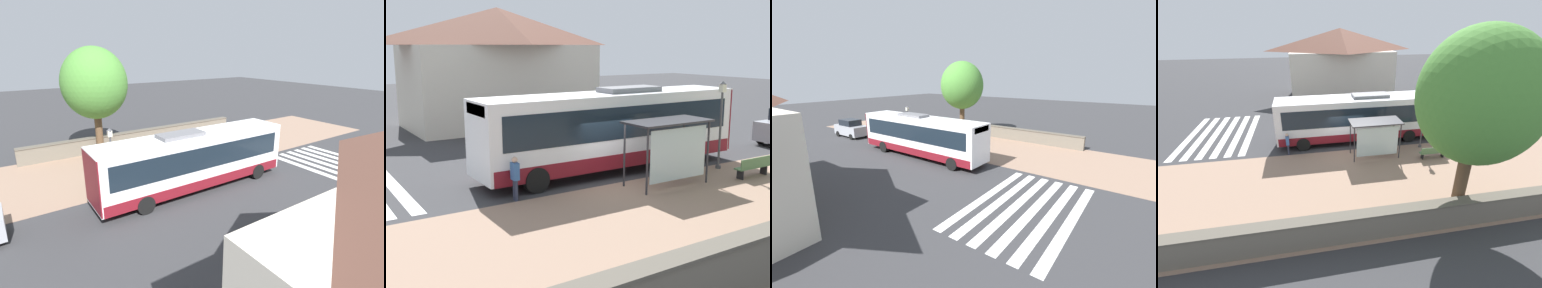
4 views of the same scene
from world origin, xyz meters
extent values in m
plane|color=#353538|center=(0.00, 0.00, 0.00)|extent=(120.00, 120.00, 0.00)
cube|color=#937560|center=(-4.50, 0.00, 0.01)|extent=(9.00, 44.00, 0.02)
cube|color=silver|center=(5.00, 7.58, 0.00)|extent=(9.00, 0.50, 0.01)
cube|color=silver|center=(5.00, 8.53, 0.00)|extent=(9.00, 0.50, 0.01)
cube|color=silver|center=(5.00, 9.48, 0.00)|extent=(9.00, 0.50, 0.01)
cube|color=silver|center=(5.00, 10.43, 0.00)|extent=(9.00, 0.50, 0.01)
cube|color=silver|center=(5.00, 11.38, 0.00)|extent=(9.00, 0.50, 0.01)
cube|color=silver|center=(5.00, 12.33, 0.00)|extent=(9.00, 0.50, 0.01)
cube|color=#6B6356|center=(-8.55, 0.00, 0.64)|extent=(0.50, 20.00, 1.27)
cube|color=#5B5449|center=(-8.55, 0.00, 1.31)|extent=(0.60, 20.00, 0.08)
cube|color=beige|center=(16.37, -2.14, 2.77)|extent=(6.84, 12.32, 5.55)
pyramid|color=brown|center=(16.37, -2.14, 6.79)|extent=(7.44, 12.92, 2.50)
cube|color=white|center=(1.77, -1.16, 1.96)|extent=(2.49, 12.42, 3.03)
cube|color=black|center=(1.77, -1.16, 2.36)|extent=(2.53, 11.42, 1.33)
cube|color=maroon|center=(1.77, -1.16, 0.75)|extent=(2.53, 12.17, 0.61)
cube|color=maroon|center=(1.77, -7.34, 1.96)|extent=(2.53, 0.06, 2.91)
cube|color=black|center=(1.77, 5.00, 3.17)|extent=(1.87, 0.08, 0.42)
cube|color=slate|center=(1.77, -2.10, 3.59)|extent=(1.25, 2.73, 0.22)
cylinder|color=black|center=(0.61, 3.18, 0.50)|extent=(0.30, 1.00, 1.00)
cylinder|color=black|center=(2.94, 3.18, 0.50)|extent=(0.30, 1.00, 1.00)
cylinder|color=black|center=(0.61, -5.01, 0.50)|extent=(0.30, 1.00, 1.00)
cylinder|color=black|center=(2.94, -5.01, 0.50)|extent=(0.30, 1.00, 1.00)
cylinder|color=#2D2D33|center=(-0.51, -3.27, 1.27)|extent=(0.08, 0.08, 2.53)
cylinder|color=#2D2D33|center=(-0.51, -0.11, 1.27)|extent=(0.08, 0.08, 2.53)
cylinder|color=#2D2D33|center=(-1.88, -3.27, 1.27)|extent=(0.08, 0.08, 2.53)
cylinder|color=#2D2D33|center=(-1.88, -0.11, 1.27)|extent=(0.08, 0.08, 2.53)
cube|color=#2D2D33|center=(-1.20, -1.69, 2.57)|extent=(1.67, 3.46, 0.08)
cube|color=silver|center=(-1.86, -1.69, 1.39)|extent=(0.03, 2.84, 2.03)
cylinder|color=#2D3347|center=(0.10, 4.26, 0.39)|extent=(0.12, 0.12, 0.78)
cylinder|color=#2D3347|center=(0.26, 4.26, 0.39)|extent=(0.12, 0.12, 0.78)
cube|color=#38609E|center=(0.18, 4.26, 1.09)|extent=(0.34, 0.22, 0.63)
sphere|color=tan|center=(0.18, 4.26, 1.51)|extent=(0.21, 0.21, 0.21)
cube|color=#4C7247|center=(-2.30, -5.58, 0.45)|extent=(0.40, 1.90, 0.06)
cube|color=#4C7247|center=(-2.47, -5.58, 0.68)|extent=(0.04, 1.90, 0.40)
cube|color=black|center=(-2.30, -6.34, 0.23)|extent=(0.32, 0.06, 0.45)
cube|color=black|center=(-2.30, -4.82, 0.23)|extent=(0.32, 0.06, 0.45)
cylinder|color=#4C4C51|center=(-0.54, -5.47, 0.08)|extent=(0.24, 0.24, 0.16)
cylinder|color=#4C4C51|center=(-0.54, -5.47, 1.74)|extent=(0.10, 0.10, 3.47)
cube|color=silver|center=(-0.54, -5.47, 3.65)|extent=(0.24, 0.24, 0.35)
pyramid|color=#4C4C51|center=(-0.54, -5.47, 3.89)|extent=(0.28, 0.28, 0.14)
cylinder|color=brown|center=(-7.83, -3.93, 2.22)|extent=(0.59, 0.59, 4.43)
ellipsoid|color=#4C8C38|center=(-7.83, -3.93, 5.82)|extent=(5.05, 5.05, 5.56)
cube|color=#9EA0A8|center=(1.23, -13.35, 0.81)|extent=(1.88, 4.25, 1.08)
cube|color=black|center=(1.23, -13.46, 1.68)|extent=(1.60, 2.21, 0.67)
cylinder|color=black|center=(0.34, -11.97, 0.32)|extent=(0.22, 0.64, 0.64)
cylinder|color=black|center=(2.12, -11.97, 0.32)|extent=(0.22, 0.64, 0.64)
cylinder|color=black|center=(0.34, -14.74, 0.32)|extent=(0.22, 0.64, 0.64)
cylinder|color=black|center=(2.12, -14.74, 0.32)|extent=(0.22, 0.64, 0.64)
camera|label=1|loc=(15.88, -10.86, 8.17)|focal=28.00mm
camera|label=2|loc=(-15.00, 11.22, 5.44)|focal=45.00mm
camera|label=3|loc=(17.08, 14.74, 6.90)|focal=24.00mm
camera|label=4|loc=(-16.72, 3.09, 8.52)|focal=24.00mm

